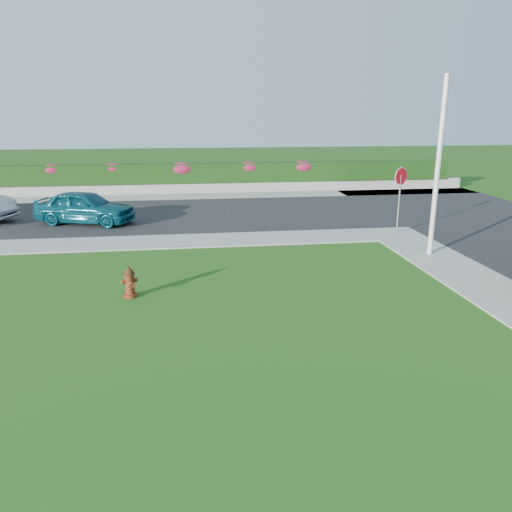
{
  "coord_description": "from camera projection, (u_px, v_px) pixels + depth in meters",
  "views": [
    {
      "loc": [
        -0.82,
        -8.72,
        4.49
      ],
      "look_at": [
        0.89,
        3.65,
        0.9
      ],
      "focal_mm": 35.0,
      "sensor_mm": 36.0,
      "label": 1
    }
  ],
  "objects": [
    {
      "name": "ground",
      "position": [
        236.0,
        354.0,
        9.65
      ],
      "size": [
        120.0,
        120.0,
        0.0
      ],
      "primitive_type": "plane",
      "color": "black",
      "rests_on": "ground"
    },
    {
      "name": "stop_sign",
      "position": [
        400.0,
        185.0,
        18.72
      ],
      "size": [
        0.63,
        0.33,
        2.56
      ],
      "rotation": [
        0.0,
        0.0,
        0.07
      ],
      "color": "slate",
      "rests_on": "ground"
    },
    {
      "name": "hedge",
      "position": [
        184.0,
        173.0,
        28.81
      ],
      "size": [
        32.0,
        0.9,
        1.1
      ],
      "primitive_type": "cube",
      "color": "black",
      "rests_on": "retaining_wall"
    },
    {
      "name": "flower_clump_f",
      "position": [
        302.0,
        167.0,
        29.56
      ],
      "size": [
        1.42,
        0.91,
        0.71
      ],
      "primitive_type": "ellipsoid",
      "color": "#B41E55",
      "rests_on": "hedge"
    },
    {
      "name": "sidewalk_far",
      "position": [
        40.0,
        246.0,
        17.42
      ],
      "size": [
        24.0,
        2.0,
        0.04
      ],
      "primitive_type": "cube",
      "color": "gray",
      "rests_on": "ground"
    },
    {
      "name": "sedan_teal",
      "position": [
        85.0,
        207.0,
        20.67
      ],
      "size": [
        4.37,
        2.82,
        1.38
      ],
      "primitive_type": "imported",
      "rotation": [
        0.0,
        0.0,
        1.25
      ],
      "color": "#0B4859",
      "rests_on": "street_far"
    },
    {
      "name": "retaining_wall",
      "position": [
        184.0,
        188.0,
        28.95
      ],
      "size": [
        34.0,
        0.4,
        0.6
      ],
      "primitive_type": "cube",
      "color": "gray",
      "rests_on": "ground"
    },
    {
      "name": "flower_clump_c",
      "position": [
        113.0,
        169.0,
        28.11
      ],
      "size": [
        1.18,
        0.76,
        0.59
      ],
      "primitive_type": "ellipsoid",
      "color": "#B41E55",
      "rests_on": "hedge"
    },
    {
      "name": "sidewalk_beyond",
      "position": [
        184.0,
        197.0,
        27.6
      ],
      "size": [
        34.0,
        2.0,
        0.04
      ],
      "primitive_type": "cube",
      "color": "gray",
      "rests_on": "ground"
    },
    {
      "name": "street_far",
      "position": [
        94.0,
        217.0,
        22.31
      ],
      "size": [
        26.0,
        8.0,
        0.04
      ],
      "primitive_type": "cube",
      "color": "black",
      "rests_on": "ground"
    },
    {
      "name": "flower_clump_b",
      "position": [
        52.0,
        170.0,
        27.69
      ],
      "size": [
        1.26,
        0.81,
        0.63
      ],
      "primitive_type": "ellipsoid",
      "color": "#B41E55",
      "rests_on": "hedge"
    },
    {
      "name": "utility_pole",
      "position": [
        438.0,
        168.0,
        15.64
      ],
      "size": [
        0.16,
        0.16,
        5.63
      ],
      "primitive_type": "cylinder",
      "color": "silver",
      "rests_on": "ground"
    },
    {
      "name": "fire_hydrant",
      "position": [
        130.0,
        283.0,
        12.54
      ],
      "size": [
        0.41,
        0.4,
        0.8
      ],
      "rotation": [
        0.0,
        0.0,
        0.41
      ],
      "color": "#4E150C",
      "rests_on": "ground"
    },
    {
      "name": "flower_clump_e",
      "position": [
        249.0,
        167.0,
        29.13
      ],
      "size": [
        1.32,
        0.85,
        0.66
      ],
      "primitive_type": "ellipsoid",
      "color": "#B41E55",
      "rests_on": "hedge"
    },
    {
      "name": "flower_clump_d",
      "position": [
        182.0,
        169.0,
        28.63
      ],
      "size": [
        1.48,
        0.95,
        0.74
      ],
      "primitive_type": "ellipsoid",
      "color": "#B41E55",
      "rests_on": "hedge"
    },
    {
      "name": "curb_corner",
      "position": [
        395.0,
        234.0,
        19.13
      ],
      "size": [
        2.0,
        2.0,
        0.04
      ],
      "primitive_type": "cube",
      "color": "gray",
      "rests_on": "ground"
    }
  ]
}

